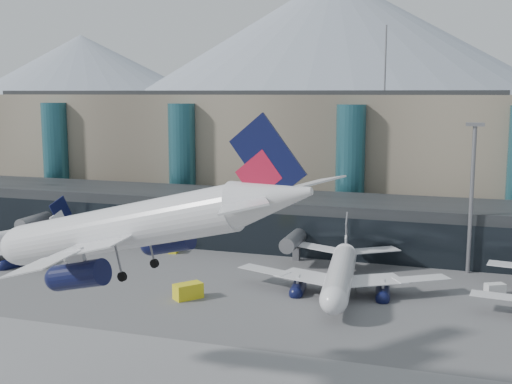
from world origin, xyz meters
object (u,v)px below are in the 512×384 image
Objects in this scene: veh_d at (495,289)px; veh_g at (366,281)px; veh_b at (174,249)px; veh_a at (62,255)px; hero_jet at (149,214)px; veh_h at (188,291)px; jet_parked_left at (9,235)px; lightmast_mid at (472,189)px; jet_parked_mid at (342,262)px.

veh_g is (-19.39, -1.52, -0.19)m from veh_d.
veh_b is 1.15× the size of veh_g.
veh_d is 19.45m from veh_g.
veh_d is at bearing 10.92° from veh_a.
veh_b is 0.87× the size of veh_d.
hero_jet is 14.68× the size of veh_b.
veh_a is at bearing 105.61° from veh_h.
hero_jet is 69.61m from jet_parked_left.
lightmast_mid is at bearing -61.55° from jet_parked_left.
jet_parked_mid is at bearing -58.95° from veh_g.
veh_g is at bearing -69.92° from jet_parked_left.
veh_b is at bearing 41.53° from veh_a.
lightmast_mid reaches higher than veh_h.
lightmast_mid reaches higher than veh_d.
veh_h is at bearing 116.32° from hero_jet.
veh_g is (13.96, 46.48, -18.61)m from hero_jet.
jet_parked_left is at bearing -95.40° from veh_g.
veh_h is (14.01, -24.75, 0.42)m from veh_b.
veh_b reaches higher than veh_g.
jet_parked_left reaches higher than veh_g.
jet_parked_mid reaches higher than veh_b.
hero_jet reaches higher than jet_parked_mid.
jet_parked_left is 1.02× the size of jet_parked_mid.
veh_b is at bearing 63.27° from jet_parked_mid.
jet_parked_left is 30.71m from veh_b.
veh_g is at bearing 156.19° from veh_d.
lightmast_mid is 8.19× the size of veh_a.
veh_d is at bearing -106.45° from veh_b.
veh_h reaches higher than veh_b.
lightmast_mid is 9.99× the size of veh_b.
veh_d is (22.89, 4.35, -3.38)m from jet_parked_mid.
veh_b is 58.40m from veh_d.
hero_jet is 16.92× the size of veh_g.
jet_parked_mid is 24.29m from veh_h.
hero_jet is 61.28m from veh_d.
jet_parked_mid is at bearing -21.22° from veh_h.
hero_jet is (-29.42, -59.26, 4.84)m from lightmast_mid.
lightmast_mid is at bearing -57.22° from jet_parked_mid.
lightmast_mid is 73.93m from veh_a.
jet_parked_left is 66.26m from veh_g.
veh_d is (85.49, 4.39, -3.42)m from jet_parked_left.
lightmast_mid is 66.33m from hero_jet.
jet_parked_left is at bearing 154.66° from veh_d.
veh_d is at bearing -70.72° from lightmast_mid.
jet_parked_left is at bearing 106.59° from veh_b.
veh_g is at bearing 10.11° from veh_a.
jet_parked_mid reaches higher than veh_g.
jet_parked_mid is 13.46× the size of veh_b.
jet_parked_mid is at bearing 162.47° from veh_d.
lightmast_mid is at bearing -95.15° from veh_b.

